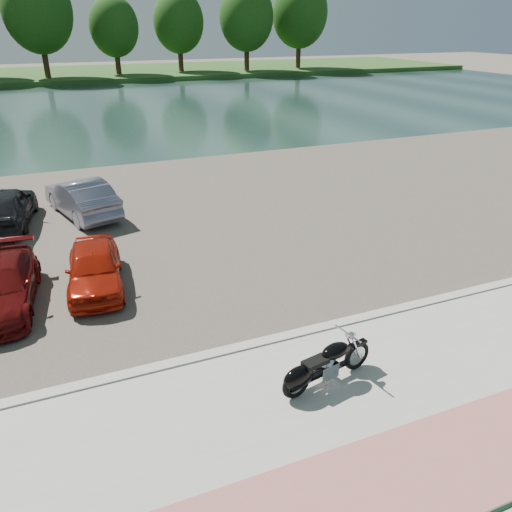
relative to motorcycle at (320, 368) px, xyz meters
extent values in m
plane|color=#595447|center=(-0.18, -0.12, -0.56)|extent=(200.00, 200.00, 0.00)
cube|color=#A2A098|center=(-0.18, -1.12, -0.51)|extent=(60.00, 6.00, 0.10)
cube|color=#A55F5D|center=(-0.18, -2.62, -0.46)|extent=(60.00, 2.00, 0.01)
cube|color=#A2A098|center=(-0.18, 1.88, -0.49)|extent=(60.00, 0.30, 0.14)
cube|color=#474039|center=(-0.18, 10.88, -0.54)|extent=(60.00, 18.00, 0.04)
cube|color=#1B322E|center=(-0.18, 39.88, -0.56)|extent=(120.00, 40.00, 0.00)
cube|color=#234A1A|center=(-0.18, 71.88, -0.26)|extent=(120.00, 24.00, 0.60)
cylinder|color=#392114|center=(-3.18, 64.48, 2.96)|extent=(0.70, 0.70, 5.85)
ellipsoid|color=#103B10|center=(-3.18, 64.48, 7.64)|extent=(8.19, 8.19, 9.83)
cylinder|color=#392114|center=(5.82, 65.88, 2.29)|extent=(0.70, 0.70, 4.50)
ellipsoid|color=#103B10|center=(5.82, 65.88, 5.89)|extent=(6.30, 6.30, 7.56)
cylinder|color=#392114|center=(14.82, 67.28, 2.51)|extent=(0.70, 0.70, 4.95)
ellipsoid|color=#103B10|center=(14.82, 67.28, 6.47)|extent=(6.93, 6.93, 8.32)
cylinder|color=#392114|center=(23.82, 64.48, 2.74)|extent=(0.70, 0.70, 5.40)
ellipsoid|color=#103B10|center=(23.82, 64.48, 7.06)|extent=(7.56, 7.56, 9.07)
cylinder|color=#392114|center=(32.82, 65.88, 2.96)|extent=(0.70, 0.70, 5.85)
ellipsoid|color=#103B10|center=(32.82, 65.88, 7.64)|extent=(8.19, 8.19, 9.83)
torus|color=black|center=(1.03, 0.20, -0.12)|extent=(0.69, 0.25, 0.68)
torus|color=black|center=(-0.59, -0.12, -0.12)|extent=(0.69, 0.25, 0.68)
cylinder|color=#B2B2B7|center=(1.03, 0.20, -0.12)|extent=(0.46, 0.15, 0.46)
cylinder|color=#B2B2B7|center=(-0.59, -0.12, -0.12)|extent=(0.46, 0.15, 0.46)
cylinder|color=silver|center=(0.91, 0.07, 0.18)|extent=(0.33, 0.11, 0.63)
cylinder|color=silver|center=(0.87, 0.27, 0.18)|extent=(0.33, 0.11, 0.63)
cylinder|color=silver|center=(0.70, 0.13, 0.57)|extent=(0.18, 0.74, 0.04)
sphere|color=silver|center=(0.80, 0.15, 0.49)|extent=(0.19, 0.19, 0.16)
sphere|color=silver|center=(0.87, 0.17, 0.49)|extent=(0.13, 0.13, 0.11)
cube|color=black|center=(1.03, 0.20, 0.19)|extent=(0.47, 0.22, 0.06)
cube|color=black|center=(0.22, 0.04, -0.18)|extent=(1.20, 0.33, 0.08)
cube|color=silver|center=(0.17, 0.03, -0.11)|extent=(0.50, 0.40, 0.34)
cylinder|color=silver|center=(0.26, 0.05, 0.09)|extent=(0.27, 0.22, 0.27)
cylinder|color=silver|center=(0.07, 0.01, 0.09)|extent=(0.27, 0.22, 0.27)
ellipsoid|color=black|center=(0.39, 0.07, 0.26)|extent=(0.74, 0.49, 0.32)
cube|color=black|center=(-0.13, -0.03, 0.20)|extent=(0.59, 0.38, 0.10)
ellipsoid|color=black|center=(-0.54, -0.11, 0.00)|extent=(0.78, 0.47, 0.50)
cube|color=black|center=(-0.59, -0.12, -0.07)|extent=(0.43, 0.25, 0.30)
cylinder|color=silver|center=(-0.16, 0.13, -0.24)|extent=(1.10, 0.30, 0.09)
cylinder|color=silver|center=(-0.16, 0.13, -0.16)|extent=(1.10, 0.30, 0.09)
cylinder|color=#B2B2B7|center=(0.10, -0.17, -0.33)|extent=(0.05, 0.14, 0.22)
imported|color=#530C0B|center=(-6.19, 6.18, 0.09)|extent=(2.11, 4.34, 1.22)
imported|color=#A71B0B|center=(-3.78, 6.31, 0.11)|extent=(1.86, 3.84, 1.26)
imported|color=black|center=(-6.29, 12.53, 0.22)|extent=(2.36, 4.58, 1.49)
imported|color=slate|center=(-3.57, 12.66, 0.21)|extent=(2.71, 4.70, 1.47)
camera|label=1|loc=(-4.38, -7.15, 6.42)|focal=35.00mm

